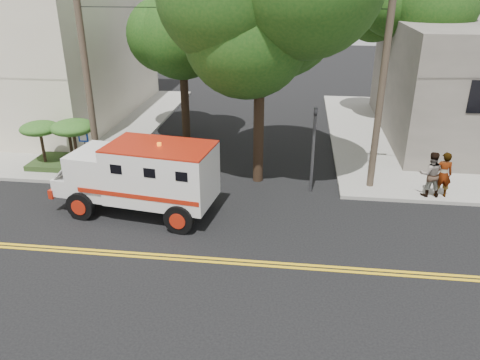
# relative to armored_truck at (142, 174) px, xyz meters

# --- Properties ---
(ground) EXTENTS (100.00, 100.00, 0.00)m
(ground) POSITION_rel_armored_truck_xyz_m (2.51, -2.93, -1.58)
(ground) COLOR black
(ground) RESTS_ON ground
(sidewalk_nw) EXTENTS (17.00, 17.00, 0.15)m
(sidewalk_nw) POSITION_rel_armored_truck_xyz_m (-10.99, 10.57, -1.51)
(sidewalk_nw) COLOR gray
(sidewalk_nw) RESTS_ON ground
(utility_pole_left) EXTENTS (0.28, 0.28, 9.00)m
(utility_pole_left) POSITION_rel_armored_truck_xyz_m (-3.09, 3.07, 2.92)
(utility_pole_left) COLOR #382D23
(utility_pole_left) RESTS_ON ground
(utility_pole_right) EXTENTS (0.28, 0.28, 9.00)m
(utility_pole_right) POSITION_rel_armored_truck_xyz_m (8.81, 3.27, 2.92)
(utility_pole_right) COLOR #382D23
(utility_pole_right) RESTS_ON ground
(tree_main) EXTENTS (6.08, 5.70, 9.85)m
(tree_main) POSITION_rel_armored_truck_xyz_m (4.45, 3.28, 5.62)
(tree_main) COLOR black
(tree_main) RESTS_ON ground
(tree_left) EXTENTS (4.48, 4.20, 7.70)m
(tree_left) POSITION_rel_armored_truck_xyz_m (-0.17, 8.85, 4.15)
(tree_left) COLOR black
(tree_left) RESTS_ON ground
(tree_right) EXTENTS (4.80, 4.50, 8.20)m
(tree_right) POSITION_rel_armored_truck_xyz_m (11.36, 12.84, 4.51)
(tree_right) COLOR black
(tree_right) RESTS_ON ground
(traffic_signal) EXTENTS (0.15, 0.18, 3.60)m
(traffic_signal) POSITION_rel_armored_truck_xyz_m (6.31, 2.67, 0.64)
(traffic_signal) COLOR #3F3F42
(traffic_signal) RESTS_ON ground
(accessibility_sign) EXTENTS (0.45, 0.10, 2.02)m
(accessibility_sign) POSITION_rel_armored_truck_xyz_m (-3.69, 3.24, -0.22)
(accessibility_sign) COLOR #3F3F42
(accessibility_sign) RESTS_ON ground
(palm_planter) EXTENTS (3.52, 2.63, 2.36)m
(palm_planter) POSITION_rel_armored_truck_xyz_m (-4.92, 3.69, 0.07)
(palm_planter) COLOR #1E3314
(palm_planter) RESTS_ON sidewalk_nw
(armored_truck) EXTENTS (6.36, 3.17, 2.78)m
(armored_truck) POSITION_rel_armored_truck_xyz_m (0.00, 0.00, 0.00)
(armored_truck) COLOR silver
(armored_truck) RESTS_ON ground
(pedestrian_a) EXTENTS (0.69, 0.46, 1.88)m
(pedestrian_a) POSITION_rel_armored_truck_xyz_m (11.47, 2.57, -0.49)
(pedestrian_a) COLOR gray
(pedestrian_a) RESTS_ON sidewalk_ne
(pedestrian_b) EXTENTS (0.94, 0.75, 1.86)m
(pedestrian_b) POSITION_rel_armored_truck_xyz_m (10.99, 2.57, -0.50)
(pedestrian_b) COLOR gray
(pedestrian_b) RESTS_ON sidewalk_ne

